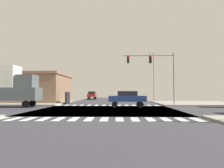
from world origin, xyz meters
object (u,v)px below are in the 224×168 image
(street_lamp, at_px, (153,73))
(bank_building, at_px, (20,88))
(sedan_leading_4, at_px, (127,98))
(box_truck_farside_1, at_px, (7,85))
(traffic_signal_mast, at_px, (154,66))
(sedan_crossing_2, at_px, (92,95))

(street_lamp, height_order, bank_building, street_lamp)
(street_lamp, relative_size, sedan_leading_4, 2.16)
(bank_building, xyz_separation_m, box_truck_farside_1, (4.04, -11.95, 0.10))
(bank_building, height_order, box_truck_farside_1, bank_building)
(traffic_signal_mast, distance_m, sedan_leading_4, 7.10)
(bank_building, bearing_deg, box_truck_farside_1, -71.33)
(traffic_signal_mast, distance_m, street_lamp, 12.25)
(sedan_crossing_2, bearing_deg, box_truck_farside_1, 74.63)
(street_lamp, bearing_deg, traffic_signal_mast, -98.24)
(traffic_signal_mast, relative_size, box_truck_farside_1, 1.00)
(traffic_signal_mast, relative_size, bank_building, 0.40)
(street_lamp, xyz_separation_m, sedan_leading_4, (-5.60, -16.37, -4.34))
(traffic_signal_mast, xyz_separation_m, box_truck_farside_1, (-18.03, -4.25, -2.74))
(bank_building, distance_m, sedan_crossing_2, 17.40)
(bank_building, bearing_deg, sedan_crossing_2, 50.60)
(bank_building, relative_size, sedan_leading_4, 4.12)
(box_truck_farside_1, relative_size, sedan_leading_4, 1.67)
(bank_building, bearing_deg, street_lamp, 10.52)
(traffic_signal_mast, bearing_deg, sedan_crossing_2, 117.64)
(street_lamp, bearing_deg, box_truck_farside_1, -140.38)
(sedan_crossing_2, height_order, sedan_leading_4, same)
(sedan_crossing_2, bearing_deg, street_lamp, 144.97)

